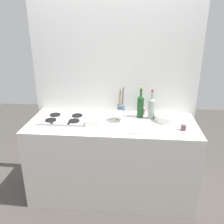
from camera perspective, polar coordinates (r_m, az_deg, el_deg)
ground_plane at (r=3.02m, az=-0.00°, el=-18.38°), size 6.00×6.00×0.00m
counter_block at (r=2.76m, az=-0.00°, el=-11.13°), size 1.80×0.70×0.90m
backsplash_panel at (r=2.83m, az=0.69°, el=4.77°), size 1.90×0.06×2.25m
stovetop_hob at (r=2.65m, az=-11.35°, el=-1.64°), size 0.51×0.34×0.04m
plate_stack at (r=2.64m, az=12.95°, el=-1.32°), size 0.26×0.26×0.07m
wine_bottle_leftmost at (r=2.65m, az=9.44°, el=1.01°), size 0.08×0.08×0.33m
wine_bottle_mid_left at (r=2.67m, az=6.83°, el=1.49°), size 0.07×0.07×0.35m
mixing_bowl at (r=2.58m, az=1.42°, el=-1.04°), size 0.17×0.17×0.09m
butter_dish at (r=2.47m, az=-4.64°, el=-2.61°), size 0.16×0.11×0.06m
utensil_crock at (r=2.72m, az=2.19°, el=0.78°), size 0.09×0.09×0.33m
condiment_jar_front at (r=2.78m, az=7.29°, el=0.28°), size 0.06×0.06×0.08m
condiment_jar_rear at (r=2.46m, az=16.81°, el=-3.38°), size 0.06×0.06×0.07m
cutting_board at (r=2.38m, az=6.85°, el=-4.16°), size 0.21×0.20×0.02m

